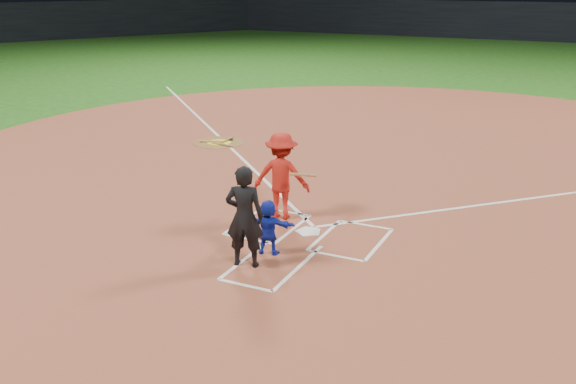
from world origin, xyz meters
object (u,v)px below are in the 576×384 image
at_px(umpire, 245,217).
at_px(batter_at_plate, 281,176).
at_px(on_deck_circle, 219,142).
at_px(catcher, 268,227).
at_px(home_plate, 309,232).

distance_m(umpire, batter_at_plate, 2.64).
bearing_deg(on_deck_circle, catcher, -52.40).
height_order(umpire, batter_at_plate, batter_at_plate).
xyz_separation_m(home_plate, umpire, (-0.41, -2.04, 0.98)).
distance_m(home_plate, catcher, 1.50).
bearing_deg(on_deck_circle, umpire, -55.54).
bearing_deg(batter_at_plate, umpire, -78.93).
distance_m(home_plate, on_deck_circle, 8.30).
bearing_deg(catcher, home_plate, -113.58).
distance_m(catcher, batter_at_plate, 2.07).
bearing_deg(batter_at_plate, catcher, -71.23).
relative_size(on_deck_circle, batter_at_plate, 0.86).
xyz_separation_m(on_deck_circle, umpire, (5.44, -7.93, 0.98)).
relative_size(catcher, batter_at_plate, 0.56).
xyz_separation_m(catcher, batter_at_plate, (-0.65, 1.92, 0.43)).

